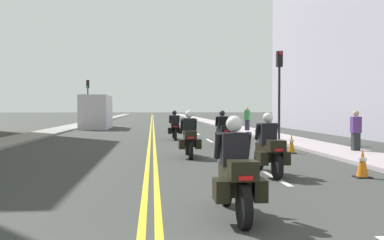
{
  "coord_description": "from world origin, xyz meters",
  "views": [
    {
      "loc": [
        0.03,
        -2.11,
        1.71
      ],
      "look_at": [
        1.74,
        16.08,
        1.2
      ],
      "focal_mm": 39.46,
      "sensor_mm": 36.0,
      "label": 1
    }
  ],
  "objects_px": {
    "motorcycle_0": "(235,176)",
    "pedestrian_1": "(247,119)",
    "motorcycle_4": "(175,128)",
    "traffic_cone_2": "(291,144)",
    "motorcycle_3": "(223,132)",
    "traffic_light_far": "(88,94)",
    "traffic_cone_1": "(363,163)",
    "motorcycle_2": "(189,138)",
    "parked_truck": "(97,113)",
    "pedestrian_0": "(356,131)",
    "traffic_light_near": "(279,79)",
    "motorcycle_1": "(269,150)"
  },
  "relations": [
    {
      "from": "motorcycle_0",
      "to": "pedestrian_1",
      "type": "distance_m",
      "value": 24.19
    },
    {
      "from": "motorcycle_4",
      "to": "traffic_cone_2",
      "type": "height_order",
      "value": "motorcycle_4"
    },
    {
      "from": "motorcycle_0",
      "to": "motorcycle_4",
      "type": "bearing_deg",
      "value": 90.08
    },
    {
      "from": "motorcycle_3",
      "to": "traffic_light_far",
      "type": "height_order",
      "value": "traffic_light_far"
    },
    {
      "from": "pedestrian_1",
      "to": "traffic_cone_1",
      "type": "bearing_deg",
      "value": 130.7
    },
    {
      "from": "motorcycle_4",
      "to": "pedestrian_1",
      "type": "bearing_deg",
      "value": 49.93
    },
    {
      "from": "motorcycle_2",
      "to": "parked_truck",
      "type": "distance_m",
      "value": 22.87
    },
    {
      "from": "motorcycle_0",
      "to": "traffic_cone_2",
      "type": "distance_m",
      "value": 9.93
    },
    {
      "from": "motorcycle_4",
      "to": "pedestrian_1",
      "type": "relative_size",
      "value": 1.18
    },
    {
      "from": "motorcycle_0",
      "to": "traffic_light_far",
      "type": "xyz_separation_m",
      "value": [
        -7.81,
        37.14,
        2.51
      ]
    },
    {
      "from": "motorcycle_3",
      "to": "motorcycle_4",
      "type": "relative_size",
      "value": 0.99
    },
    {
      "from": "pedestrian_0",
      "to": "parked_truck",
      "type": "bearing_deg",
      "value": 115.3
    },
    {
      "from": "pedestrian_1",
      "to": "parked_truck",
      "type": "distance_m",
      "value": 13.36
    },
    {
      "from": "motorcycle_3",
      "to": "traffic_light_near",
      "type": "distance_m",
      "value": 4.67
    },
    {
      "from": "motorcycle_2",
      "to": "traffic_light_near",
      "type": "height_order",
      "value": "traffic_light_near"
    },
    {
      "from": "traffic_cone_2",
      "to": "traffic_light_far",
      "type": "height_order",
      "value": "traffic_light_far"
    },
    {
      "from": "motorcycle_2",
      "to": "traffic_cone_1",
      "type": "relative_size",
      "value": 3.0
    },
    {
      "from": "motorcycle_4",
      "to": "traffic_cone_2",
      "type": "distance_m",
      "value": 8.47
    },
    {
      "from": "motorcycle_4",
      "to": "traffic_light_far",
      "type": "xyz_separation_m",
      "value": [
        -7.73,
        20.61,
        2.49
      ]
    },
    {
      "from": "motorcycle_4",
      "to": "motorcycle_1",
      "type": "bearing_deg",
      "value": -83.28
    },
    {
      "from": "motorcycle_0",
      "to": "traffic_cone_1",
      "type": "bearing_deg",
      "value": 41.7
    },
    {
      "from": "traffic_light_near",
      "to": "motorcycle_1",
      "type": "bearing_deg",
      "value": -108.36
    },
    {
      "from": "motorcycle_2",
      "to": "traffic_cone_2",
      "type": "xyz_separation_m",
      "value": [
        3.99,
        0.93,
        -0.29
      ]
    },
    {
      "from": "traffic_cone_2",
      "to": "parked_truck",
      "type": "relative_size",
      "value": 0.12
    },
    {
      "from": "motorcycle_0",
      "to": "motorcycle_1",
      "type": "bearing_deg",
      "value": 67.32
    },
    {
      "from": "motorcycle_2",
      "to": "traffic_light_far",
      "type": "xyz_separation_m",
      "value": [
        -7.8,
        28.98,
        2.5
      ]
    },
    {
      "from": "motorcycle_0",
      "to": "parked_truck",
      "type": "distance_m",
      "value": 30.82
    },
    {
      "from": "parked_truck",
      "to": "motorcycle_3",
      "type": "bearing_deg",
      "value": -65.98
    },
    {
      "from": "traffic_cone_1",
      "to": "motorcycle_0",
      "type": "bearing_deg",
      "value": -138.11
    },
    {
      "from": "motorcycle_1",
      "to": "motorcycle_2",
      "type": "height_order",
      "value": "motorcycle_2"
    },
    {
      "from": "traffic_cone_1",
      "to": "pedestrian_0",
      "type": "bearing_deg",
      "value": 64.92
    },
    {
      "from": "motorcycle_3",
      "to": "traffic_light_near",
      "type": "height_order",
      "value": "traffic_light_near"
    },
    {
      "from": "motorcycle_0",
      "to": "pedestrian_1",
      "type": "xyz_separation_m",
      "value": [
        5.56,
        23.55,
        0.29
      ]
    },
    {
      "from": "pedestrian_0",
      "to": "pedestrian_1",
      "type": "relative_size",
      "value": 0.9
    },
    {
      "from": "pedestrian_0",
      "to": "motorcycle_2",
      "type": "bearing_deg",
      "value": -178.98
    },
    {
      "from": "traffic_cone_2",
      "to": "motorcycle_3",
      "type": "bearing_deg",
      "value": 121.51
    },
    {
      "from": "motorcycle_2",
      "to": "motorcycle_3",
      "type": "height_order",
      "value": "motorcycle_2"
    },
    {
      "from": "pedestrian_1",
      "to": "motorcycle_0",
      "type": "bearing_deg",
      "value": 122.2
    },
    {
      "from": "motorcycle_2",
      "to": "motorcycle_3",
      "type": "bearing_deg",
      "value": 66.36
    },
    {
      "from": "motorcycle_4",
      "to": "traffic_light_near",
      "type": "xyz_separation_m",
      "value": [
        5.26,
        -1.93,
        2.55
      ]
    },
    {
      "from": "parked_truck",
      "to": "traffic_cone_1",
      "type": "bearing_deg",
      "value": -69.71
    },
    {
      "from": "traffic_cone_1",
      "to": "pedestrian_0",
      "type": "relative_size",
      "value": 0.44
    },
    {
      "from": "motorcycle_1",
      "to": "motorcycle_3",
      "type": "xyz_separation_m",
      "value": [
        0.22,
        8.43,
        0.0
      ]
    },
    {
      "from": "traffic_cone_2",
      "to": "traffic_light_far",
      "type": "distance_m",
      "value": 30.55
    },
    {
      "from": "traffic_light_far",
      "to": "pedestrian_1",
      "type": "relative_size",
      "value": 2.53
    },
    {
      "from": "motorcycle_3",
      "to": "parked_truck",
      "type": "relative_size",
      "value": 0.33
    },
    {
      "from": "motorcycle_0",
      "to": "pedestrian_0",
      "type": "relative_size",
      "value": 1.3
    },
    {
      "from": "motorcycle_1",
      "to": "traffic_cone_2",
      "type": "distance_m",
      "value": 5.55
    },
    {
      "from": "motorcycle_3",
      "to": "pedestrian_0",
      "type": "height_order",
      "value": "pedestrian_0"
    },
    {
      "from": "motorcycle_4",
      "to": "pedestrian_0",
      "type": "height_order",
      "value": "pedestrian_0"
    }
  ]
}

